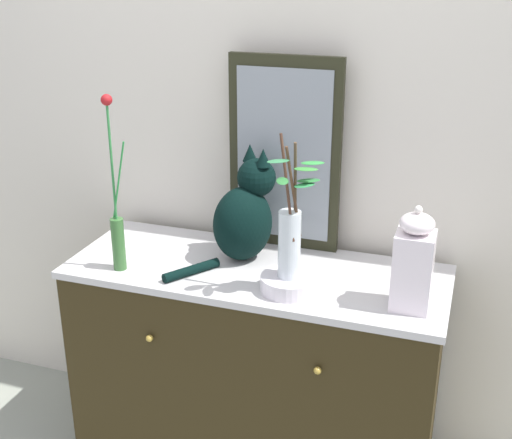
% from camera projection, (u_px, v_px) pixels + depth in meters
% --- Properties ---
extents(wall_back, '(4.40, 0.08, 2.60)m').
position_uv_depth(wall_back, '(285.00, 112.00, 2.40)').
color(wall_back, silver).
rests_on(wall_back, ground_plane).
extents(sideboard, '(1.29, 0.51, 0.83)m').
position_uv_depth(sideboard, '(256.00, 371.00, 2.44)').
color(sideboard, '#2F2511').
rests_on(sideboard, ground_plane).
extents(mirror_leaning, '(0.40, 0.03, 0.69)m').
position_uv_depth(mirror_leaning, '(284.00, 155.00, 2.35)').
color(mirror_leaning, '#282918').
rests_on(mirror_leaning, sideboard).
extents(cat_sitting, '(0.33, 0.41, 0.40)m').
position_uv_depth(cat_sitting, '(245.00, 215.00, 2.31)').
color(cat_sitting, black).
rests_on(cat_sitting, sideboard).
extents(vase_slim_green, '(0.07, 0.04, 0.60)m').
position_uv_depth(vase_slim_green, '(117.00, 224.00, 2.23)').
color(vase_slim_green, '#386832').
rests_on(vase_slim_green, sideboard).
extents(bowl_porcelain, '(0.18, 0.18, 0.05)m').
position_uv_depth(bowl_porcelain, '(289.00, 283.00, 2.13)').
color(bowl_porcelain, silver).
rests_on(bowl_porcelain, sideboard).
extents(vase_glass_clear, '(0.17, 0.14, 0.46)m').
position_uv_depth(vase_glass_clear, '(290.00, 237.00, 2.07)').
color(vase_glass_clear, silver).
rests_on(vase_glass_clear, bowl_porcelain).
extents(jar_lidded_porcelain, '(0.11, 0.11, 0.33)m').
position_uv_depth(jar_lidded_porcelain, '(413.00, 263.00, 1.99)').
color(jar_lidded_porcelain, white).
rests_on(jar_lidded_porcelain, sideboard).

